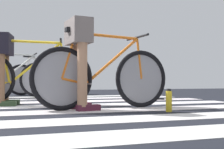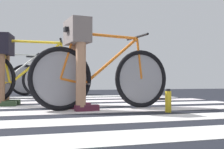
% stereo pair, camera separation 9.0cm
% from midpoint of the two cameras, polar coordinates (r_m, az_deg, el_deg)
% --- Properties ---
extents(ground, '(18.00, 14.00, 0.02)m').
position_cam_midpoint_polar(ground, '(3.78, -11.96, -6.41)').
color(ground, black).
extents(crosswalk_markings, '(5.42, 5.74, 0.00)m').
position_cam_midpoint_polar(crosswalk_markings, '(3.58, -10.71, -6.51)').
color(crosswalk_markings, silver).
rests_on(crosswalk_markings, ground).
extents(bicycle_1_of_4, '(1.73, 0.52, 0.93)m').
position_cam_midpoint_polar(bicycle_1_of_4, '(3.47, -2.32, -0.36)').
color(bicycle_1_of_4, black).
rests_on(bicycle_1_of_4, ground).
extents(cyclist_1_of_4, '(0.35, 0.43, 1.03)m').
position_cam_midpoint_polar(cyclist_1_of_4, '(3.38, -7.20, 4.47)').
color(cyclist_1_of_4, '#A87A5B').
rests_on(cyclist_1_of_4, ground).
extents(bicycle_2_of_4, '(1.72, 0.54, 0.93)m').
position_cam_midpoint_polar(bicycle_2_of_4, '(4.17, -16.74, -0.46)').
color(bicycle_2_of_4, black).
rests_on(bicycle_2_of_4, ground).
extents(cyclist_2_of_4, '(0.37, 0.44, 0.96)m').
position_cam_midpoint_polar(cyclist_2_of_4, '(4.23, -20.90, 2.78)').
color(cyclist_2_of_4, brown).
rests_on(cyclist_2_of_4, ground).
extents(bicycle_3_of_4, '(1.73, 0.52, 0.93)m').
position_cam_midpoint_polar(bicycle_3_of_4, '(6.22, -19.37, -0.68)').
color(bicycle_3_of_4, black).
rests_on(bicycle_3_of_4, ground).
extents(bicycle_4_of_4, '(1.72, 0.55, 0.93)m').
position_cam_midpoint_polar(bicycle_4_of_4, '(7.22, -13.54, -0.78)').
color(bicycle_4_of_4, black).
rests_on(bicycle_4_of_4, ground).
extents(water_bottle, '(0.07, 0.07, 0.25)m').
position_cam_midpoint_polar(water_bottle, '(3.21, 10.24, -5.05)').
color(water_bottle, gold).
rests_on(water_bottle, ground).
extents(traffic_cone, '(0.42, 0.42, 0.48)m').
position_cam_midpoint_polar(traffic_cone, '(5.31, 6.61, -2.39)').
color(traffic_cone, black).
rests_on(traffic_cone, ground).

